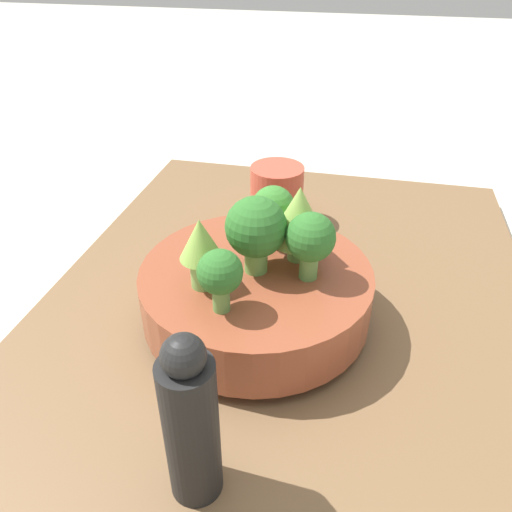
# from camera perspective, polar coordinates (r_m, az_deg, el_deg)

# --- Properties ---
(ground_plane) EXTENTS (6.00, 6.00, 0.00)m
(ground_plane) POSITION_cam_1_polar(r_m,az_deg,el_deg) (0.64, 2.32, -11.89)
(ground_plane) COLOR beige
(table) EXTENTS (1.00, 0.65, 0.04)m
(table) POSITION_cam_1_polar(r_m,az_deg,el_deg) (0.63, 2.36, -10.71)
(table) COLOR brown
(table) RESTS_ON ground_plane
(bowl) EXTENTS (0.28, 0.28, 0.08)m
(bowl) POSITION_cam_1_polar(r_m,az_deg,el_deg) (0.61, 0.00, -4.19)
(bowl) COLOR brown
(bowl) RESTS_ON table
(broccoli_floret_right) EXTENTS (0.05, 0.05, 0.07)m
(broccoli_floret_right) POSITION_cam_1_polar(r_m,az_deg,el_deg) (0.51, -4.13, -2.10)
(broccoli_floret_right) COLOR #609347
(broccoli_floret_right) RESTS_ON bowl
(broccoli_floret_back) EXTENTS (0.06, 0.06, 0.08)m
(broccoli_floret_back) POSITION_cam_1_polar(r_m,az_deg,el_deg) (0.56, 6.25, 1.89)
(broccoli_floret_back) COLOR #609347
(broccoli_floret_back) RESTS_ON bowl
(broccoli_floret_center) EXTENTS (0.07, 0.07, 0.09)m
(broccoli_floret_center) POSITION_cam_1_polar(r_m,az_deg,el_deg) (0.56, 0.00, 3.09)
(broccoli_floret_center) COLOR #6BA34C
(broccoli_floret_center) RESTS_ON bowl
(romanesco_piece_near) EXTENTS (0.05, 0.05, 0.09)m
(romanesco_piece_near) POSITION_cam_1_polar(r_m,az_deg,el_deg) (0.54, -6.34, 1.16)
(romanesco_piece_near) COLOR #7AB256
(romanesco_piece_near) RESTS_ON bowl
(romanesco_piece_far) EXTENTS (0.07, 0.07, 0.10)m
(romanesco_piece_far) POSITION_cam_1_polar(r_m,az_deg,el_deg) (0.58, 4.94, 4.62)
(romanesco_piece_far) COLOR #7AB256
(romanesco_piece_far) RESTS_ON bowl
(broccoli_floret_left) EXTENTS (0.05, 0.05, 0.08)m
(broccoli_floret_left) POSITION_cam_1_polar(r_m,az_deg,el_deg) (0.62, 1.97, 5.39)
(broccoli_floret_left) COLOR #7AB256
(broccoli_floret_left) RESTS_ON bowl
(cup) EXTENTS (0.09, 0.09, 0.10)m
(cup) POSITION_cam_1_polar(r_m,az_deg,el_deg) (0.83, 2.38, 7.06)
(cup) COLOR #C64C38
(cup) RESTS_ON table
(pepper_mill) EXTENTS (0.05, 0.05, 0.18)m
(pepper_mill) POSITION_cam_1_polar(r_m,az_deg,el_deg) (0.43, -7.47, -18.41)
(pepper_mill) COLOR black
(pepper_mill) RESTS_ON table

